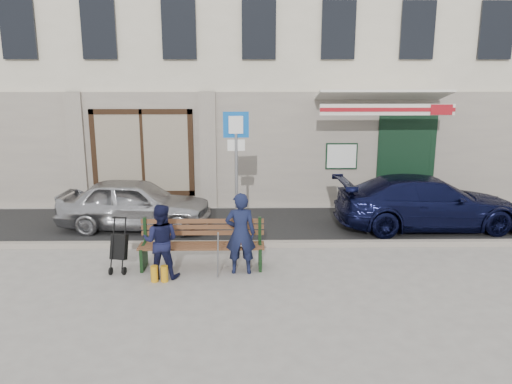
{
  "coord_description": "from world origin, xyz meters",
  "views": [
    {
      "loc": [
        -0.28,
        -8.79,
        3.63
      ],
      "look_at": [
        -0.12,
        1.6,
        1.2
      ],
      "focal_mm": 35.0,
      "sensor_mm": 36.0,
      "label": 1
    }
  ],
  "objects_px": {
    "bench": "(199,245)",
    "stroller": "(119,248)",
    "woman": "(161,241)",
    "car_silver": "(136,204)",
    "man": "(240,233)",
    "parking_sign": "(236,156)",
    "car_navy": "(427,202)"
  },
  "relations": [
    {
      "from": "car_navy",
      "to": "man",
      "type": "distance_m",
      "value": 5.27
    },
    {
      "from": "woman",
      "to": "stroller",
      "type": "bearing_deg",
      "value": -12.51
    },
    {
      "from": "car_navy",
      "to": "woman",
      "type": "bearing_deg",
      "value": 114.05
    },
    {
      "from": "car_silver",
      "to": "bench",
      "type": "height_order",
      "value": "car_silver"
    },
    {
      "from": "bench",
      "to": "woman",
      "type": "height_order",
      "value": "woman"
    },
    {
      "from": "car_silver",
      "to": "car_navy",
      "type": "relative_size",
      "value": 0.83
    },
    {
      "from": "bench",
      "to": "woman",
      "type": "bearing_deg",
      "value": -146.5
    },
    {
      "from": "parking_sign",
      "to": "man",
      "type": "bearing_deg",
      "value": -89.16
    },
    {
      "from": "parking_sign",
      "to": "stroller",
      "type": "height_order",
      "value": "parking_sign"
    },
    {
      "from": "bench",
      "to": "stroller",
      "type": "distance_m",
      "value": 1.51
    },
    {
      "from": "car_navy",
      "to": "woman",
      "type": "height_order",
      "value": "woman"
    },
    {
      "from": "car_silver",
      "to": "stroller",
      "type": "distance_m",
      "value": 2.74
    },
    {
      "from": "car_navy",
      "to": "parking_sign",
      "type": "height_order",
      "value": "parking_sign"
    },
    {
      "from": "woman",
      "to": "stroller",
      "type": "relative_size",
      "value": 1.34
    },
    {
      "from": "car_silver",
      "to": "man",
      "type": "xyz_separation_m",
      "value": [
        2.58,
        -2.84,
        0.15
      ]
    },
    {
      "from": "man",
      "to": "stroller",
      "type": "relative_size",
      "value": 1.51
    },
    {
      "from": "parking_sign",
      "to": "man",
      "type": "height_order",
      "value": "parking_sign"
    },
    {
      "from": "bench",
      "to": "car_silver",
      "type": "bearing_deg",
      "value": 124.68
    },
    {
      "from": "woman",
      "to": "stroller",
      "type": "height_order",
      "value": "woman"
    },
    {
      "from": "man",
      "to": "woman",
      "type": "height_order",
      "value": "man"
    },
    {
      "from": "car_navy",
      "to": "man",
      "type": "relative_size",
      "value": 2.85
    },
    {
      "from": "car_silver",
      "to": "parking_sign",
      "type": "relative_size",
      "value": 1.25
    },
    {
      "from": "car_silver",
      "to": "man",
      "type": "bearing_deg",
      "value": -134.02
    },
    {
      "from": "parking_sign",
      "to": "woman",
      "type": "distance_m",
      "value": 2.56
    },
    {
      "from": "stroller",
      "to": "car_silver",
      "type": "bearing_deg",
      "value": 107.16
    },
    {
      "from": "car_silver",
      "to": "parking_sign",
      "type": "bearing_deg",
      "value": -112.85
    },
    {
      "from": "bench",
      "to": "man",
      "type": "bearing_deg",
      "value": -18.34
    },
    {
      "from": "parking_sign",
      "to": "bench",
      "type": "bearing_deg",
      "value": -120.23
    },
    {
      "from": "car_silver",
      "to": "car_navy",
      "type": "distance_m",
      "value": 7.05
    },
    {
      "from": "car_navy",
      "to": "parking_sign",
      "type": "xyz_separation_m",
      "value": [
        -4.58,
        -1.18,
        1.33
      ]
    },
    {
      "from": "parking_sign",
      "to": "stroller",
      "type": "bearing_deg",
      "value": -148.98
    },
    {
      "from": "car_silver",
      "to": "woman",
      "type": "height_order",
      "value": "woman"
    }
  ]
}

